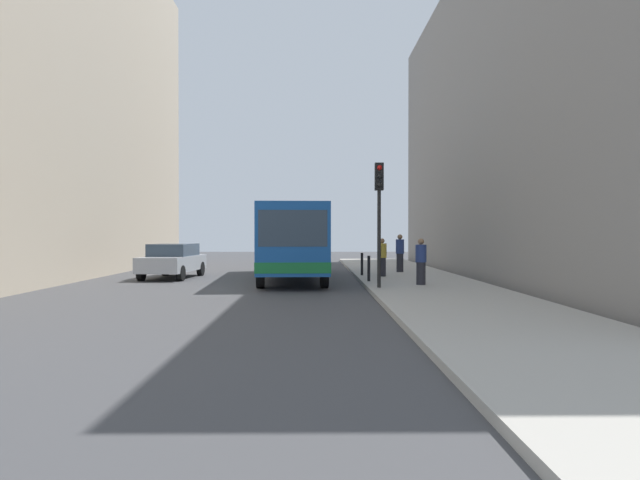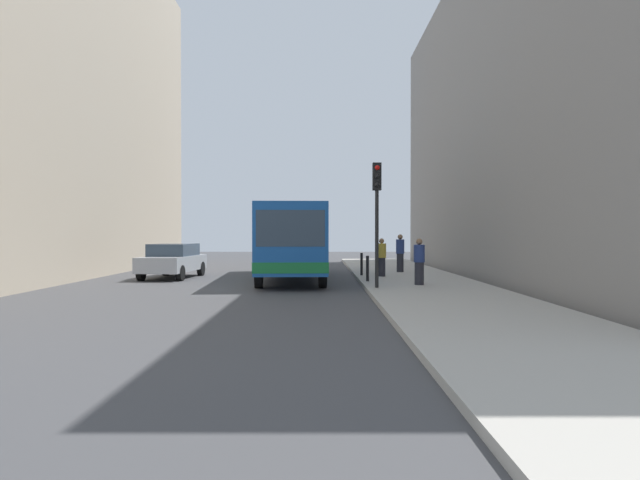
# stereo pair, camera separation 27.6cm
# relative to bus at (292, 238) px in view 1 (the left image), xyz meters

# --- Properties ---
(ground_plane) EXTENTS (80.00, 80.00, 0.00)m
(ground_plane) POSITION_rel_bus_xyz_m (-0.47, -3.97, -1.73)
(ground_plane) COLOR #424244
(sidewalk) EXTENTS (4.40, 40.00, 0.15)m
(sidewalk) POSITION_rel_bus_xyz_m (4.93, -3.97, -1.65)
(sidewalk) COLOR #ADA89E
(sidewalk) RESTS_ON ground
(building_left) EXTENTS (7.00, 32.00, 17.51)m
(building_left) POSITION_rel_bus_xyz_m (-11.97, 0.03, 7.03)
(building_left) COLOR #B2A38C
(building_left) RESTS_ON ground
(building_right) EXTENTS (7.00, 32.00, 14.16)m
(building_right) POSITION_rel_bus_xyz_m (11.03, 0.03, 5.35)
(building_right) COLOR gray
(building_right) RESTS_ON ground
(bus) EXTENTS (3.01, 11.12, 3.00)m
(bus) POSITION_rel_bus_xyz_m (0.00, 0.00, 0.00)
(bus) COLOR #19519E
(bus) RESTS_ON ground
(car_beside_bus) EXTENTS (2.13, 4.52, 1.48)m
(car_beside_bus) POSITION_rel_bus_xyz_m (-5.16, 0.57, -0.94)
(car_beside_bus) COLOR #A5A8AD
(car_beside_bus) RESTS_ON ground
(traffic_light) EXTENTS (0.28, 0.33, 4.10)m
(traffic_light) POSITION_rel_bus_xyz_m (3.08, -5.50, 1.28)
(traffic_light) COLOR black
(traffic_light) RESTS_ON sidewalk
(bollard_near) EXTENTS (0.11, 0.11, 0.95)m
(bollard_near) POSITION_rel_bus_xyz_m (2.98, -2.98, -1.10)
(bollard_near) COLOR black
(bollard_near) RESTS_ON sidewalk
(bollard_mid) EXTENTS (0.11, 0.11, 0.95)m
(bollard_mid) POSITION_rel_bus_xyz_m (2.98, 0.12, -1.10)
(bollard_mid) COLOR black
(bollard_mid) RESTS_ON sidewalk
(pedestrian_near_signal) EXTENTS (0.38, 0.38, 1.61)m
(pedestrian_near_signal) POSITION_rel_bus_xyz_m (4.65, -4.49, -0.78)
(pedestrian_near_signal) COLOR #26262D
(pedestrian_near_signal) RESTS_ON sidewalk
(pedestrian_mid_sidewalk) EXTENTS (0.38, 0.38, 1.58)m
(pedestrian_mid_sidewalk) POSITION_rel_bus_xyz_m (3.77, -0.49, -0.80)
(pedestrian_mid_sidewalk) COLOR #26262D
(pedestrian_mid_sidewalk) RESTS_ON sidewalk
(pedestrian_far_sidewalk) EXTENTS (0.38, 0.38, 1.74)m
(pedestrian_far_sidewalk) POSITION_rel_bus_xyz_m (4.91, 2.22, -0.71)
(pedestrian_far_sidewalk) COLOR #26262D
(pedestrian_far_sidewalk) RESTS_ON sidewalk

